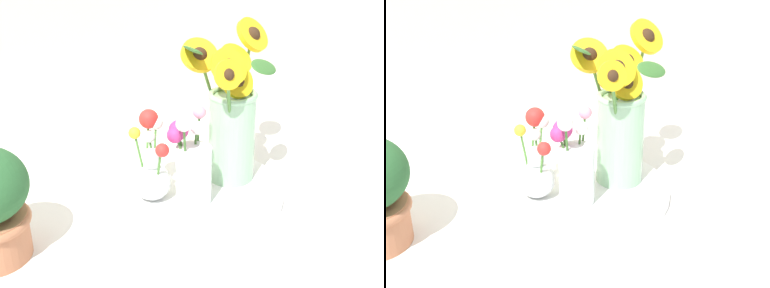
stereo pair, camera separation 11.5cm
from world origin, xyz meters
TOP-DOWN VIEW (x-y plane):
  - ground_plane at (0.00, 0.00)m, footprint 6.00×6.00m
  - serving_tray at (0.02, 0.04)m, footprint 0.41×0.41m
  - mason_jar_sunflowers at (0.12, 0.03)m, footprint 0.27×0.20m
  - vase_small_center at (-0.01, -0.01)m, footprint 0.10×0.09m
  - vase_bulb_right at (-0.08, 0.05)m, footprint 0.08×0.11m

SIDE VIEW (x-z plane):
  - ground_plane at x=0.00m, z-range 0.00..0.00m
  - serving_tray at x=0.02m, z-range 0.00..0.02m
  - vase_bulb_right at x=-0.08m, z-range -0.01..0.18m
  - vase_small_center at x=-0.01m, z-range 0.00..0.21m
  - mason_jar_sunflowers at x=0.12m, z-range -0.02..0.34m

